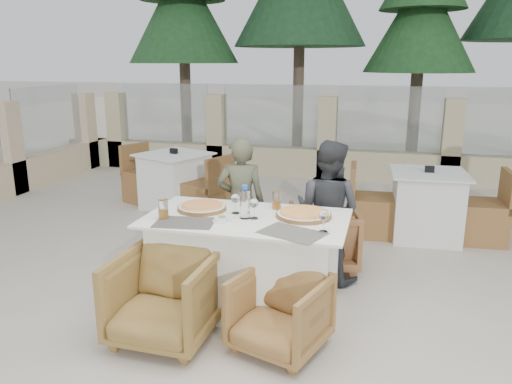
% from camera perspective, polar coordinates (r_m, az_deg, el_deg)
% --- Properties ---
extents(ground, '(80.00, 80.00, 0.00)m').
position_cam_1_polar(ground, '(4.32, -0.18, -12.35)').
color(ground, '#BCB1A1').
rests_on(ground, ground).
extents(sand_patch, '(30.00, 16.00, 0.01)m').
position_cam_1_polar(sand_patch, '(17.85, 11.70, 8.11)').
color(sand_patch, beige).
rests_on(sand_patch, ground).
extents(perimeter_wall_far, '(10.00, 0.34, 1.60)m').
position_cam_1_polar(perimeter_wall_far, '(8.65, 8.16, 6.82)').
color(perimeter_wall_far, tan).
rests_on(perimeter_wall_far, ground).
extents(pine_far_left, '(2.42, 2.42, 5.50)m').
position_cam_1_polar(pine_far_left, '(11.65, -8.31, 18.43)').
color(pine_far_left, '#1F4821').
rests_on(pine_far_left, ground).
extents(pine_centre, '(2.20, 2.20, 5.00)m').
position_cam_1_polar(pine_centre, '(10.94, 18.28, 16.81)').
color(pine_centre, '#204C22').
rests_on(pine_centre, ground).
extents(dining_table, '(1.60, 0.90, 0.77)m').
position_cam_1_polar(dining_table, '(4.09, -1.09, -8.04)').
color(dining_table, white).
rests_on(dining_table, ground).
extents(placemat_near_left, '(0.49, 0.36, 0.00)m').
position_cam_1_polar(placemat_near_left, '(3.86, -8.16, -3.48)').
color(placemat_near_left, '#555049').
rests_on(placemat_near_left, dining_table).
extents(placemat_near_right, '(0.53, 0.44, 0.00)m').
position_cam_1_polar(placemat_near_right, '(3.60, 4.15, -4.69)').
color(placemat_near_right, '#615D53').
rests_on(placemat_near_right, dining_table).
extents(pizza_left, '(0.42, 0.42, 0.05)m').
position_cam_1_polar(pizza_left, '(4.17, -6.20, -1.68)').
color(pizza_left, '#CB421B').
rests_on(pizza_left, dining_table).
extents(pizza_right, '(0.52, 0.52, 0.06)m').
position_cam_1_polar(pizza_right, '(3.97, 5.47, -2.45)').
color(pizza_right, orange).
rests_on(pizza_right, dining_table).
extents(water_bottle, '(0.08, 0.08, 0.27)m').
position_cam_1_polar(water_bottle, '(3.89, -1.28, -1.13)').
color(water_bottle, '#C1E5FE').
rests_on(water_bottle, dining_table).
extents(wine_glass_centre, '(0.10, 0.10, 0.18)m').
position_cam_1_polar(wine_glass_centre, '(4.03, -2.35, -1.21)').
color(wine_glass_centre, white).
rests_on(wine_glass_centre, dining_table).
extents(wine_glass_near, '(0.09, 0.09, 0.18)m').
position_cam_1_polar(wine_glass_near, '(3.89, -0.23, -1.77)').
color(wine_glass_near, white).
rests_on(wine_glass_near, dining_table).
extents(wine_glass_corner, '(0.10, 0.10, 0.18)m').
position_cam_1_polar(wine_glass_corner, '(3.62, 7.76, -3.17)').
color(wine_glass_corner, white).
rests_on(wine_glass_corner, dining_table).
extents(beer_glass_left, '(0.10, 0.10, 0.15)m').
position_cam_1_polar(beer_glass_left, '(3.96, -10.55, -1.94)').
color(beer_glass_left, orange).
rests_on(beer_glass_left, dining_table).
extents(beer_glass_right, '(0.09, 0.09, 0.15)m').
position_cam_1_polar(beer_glass_right, '(4.16, 2.36, -0.95)').
color(beer_glass_right, orange).
rests_on(beer_glass_right, dining_table).
extents(olive_dish, '(0.12, 0.12, 0.04)m').
position_cam_1_polar(olive_dish, '(3.86, -3.89, -3.06)').
color(olive_dish, silver).
rests_on(olive_dish, dining_table).
extents(armchair_far_left, '(0.77, 0.78, 0.55)m').
position_cam_1_polar(armchair_far_left, '(5.01, -2.62, -5.04)').
color(armchair_far_left, brown).
rests_on(armchair_far_left, ground).
extents(armchair_far_right, '(0.79, 0.80, 0.61)m').
position_cam_1_polar(armchair_far_right, '(4.93, 7.69, -5.12)').
color(armchair_far_right, '#905C34').
rests_on(armchair_far_right, ground).
extents(armchair_near_left, '(0.71, 0.73, 0.64)m').
position_cam_1_polar(armchair_near_left, '(3.72, -10.48, -11.80)').
color(armchair_near_left, olive).
rests_on(armchair_near_left, ground).
extents(armchair_near_right, '(0.74, 0.75, 0.55)m').
position_cam_1_polar(armchair_near_right, '(3.57, 2.74, -13.62)').
color(armchair_near_right, olive).
rests_on(armchair_near_right, ground).
extents(diner_left, '(0.53, 0.42, 1.28)m').
position_cam_1_polar(diner_left, '(4.83, -1.74, -1.24)').
color(diner_left, '#53553E').
rests_on(diner_left, ground).
extents(diner_right, '(0.76, 0.67, 1.30)m').
position_cam_1_polar(diner_right, '(4.57, 8.17, -2.18)').
color(diner_right, '#37393C').
rests_on(diner_right, ground).
extents(bg_table_a, '(1.83, 1.40, 0.77)m').
position_cam_1_polar(bg_table_a, '(6.86, -9.24, 1.19)').
color(bg_table_a, white).
rests_on(bg_table_a, ground).
extents(bg_table_b, '(1.69, 0.91, 0.77)m').
position_cam_1_polar(bg_table_b, '(5.97, 18.88, -1.46)').
color(bg_table_b, silver).
rests_on(bg_table_b, ground).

